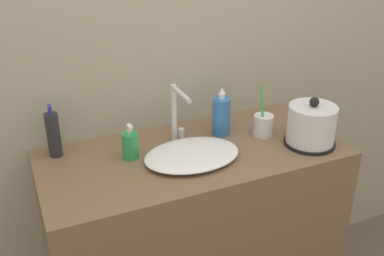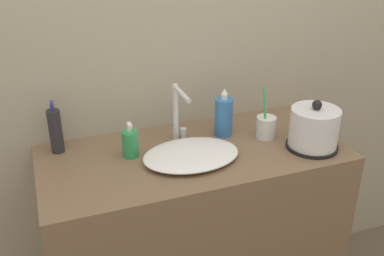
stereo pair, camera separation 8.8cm
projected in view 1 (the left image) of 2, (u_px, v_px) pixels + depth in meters
The scene contains 9 objects.
wall_back at pixel (165, 27), 1.73m from camera, with size 6.00×0.04×2.60m.
vanity_counter at pixel (194, 245), 1.87m from camera, with size 1.14×0.52×0.89m.
sink_basin at pixel (192, 155), 1.62m from camera, with size 0.36×0.25×0.04m.
faucet at pixel (177, 110), 1.70m from camera, with size 0.06×0.16×0.23m.
electric_kettle at pixel (311, 127), 1.70m from camera, with size 0.20×0.20×0.19m.
toothbrush_cup at pixel (263, 125), 1.78m from camera, with size 0.08×0.08×0.22m.
lotion_bottle at pixel (53, 134), 1.62m from camera, with size 0.05×0.05×0.20m.
shampoo_bottle at pixel (221, 115), 1.78m from camera, with size 0.07×0.07×0.20m.
mouthwash_bottle at pixel (130, 145), 1.62m from camera, with size 0.06×0.06×0.14m.
Camera 1 is at (-0.60, -1.08, 1.71)m, focal length 42.00 mm.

